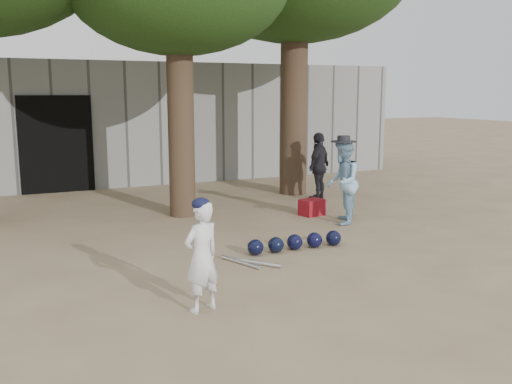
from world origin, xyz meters
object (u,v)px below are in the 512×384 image
boy_player (202,257)px  spectator_blue (343,182)px  red_bag (312,207)px  spectator_dark (319,166)px

boy_player → spectator_blue: bearing=-161.7°
red_bag → spectator_dark: bearing=54.2°
boy_player → spectator_dark: spectator_dark is taller
boy_player → spectator_dark: 6.55m
boy_player → spectator_blue: size_ratio=0.80×
spectator_blue → spectator_dark: (0.80, 2.09, -0.01)m
boy_player → red_bag: size_ratio=2.80×
boy_player → spectator_blue: 4.53m
spectator_blue → red_bag: bearing=-136.7°
spectator_blue → boy_player: bearing=-17.3°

